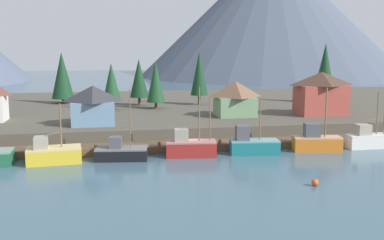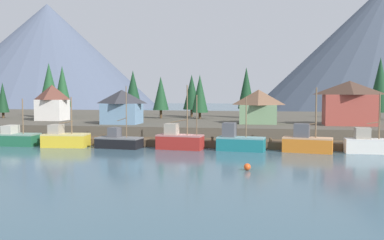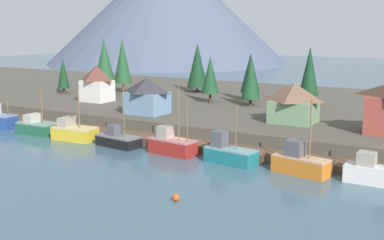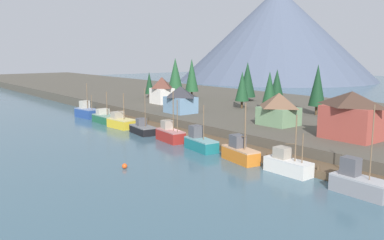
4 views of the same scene
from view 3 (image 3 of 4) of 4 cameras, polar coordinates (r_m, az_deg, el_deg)
name	(u,v)px [view 3 (image 3 of 4)]	position (r m, az deg, el deg)	size (l,w,h in m)	color
ground_plane	(246,129)	(83.04, 6.16, -1.02)	(400.00, 400.00, 1.00)	#3D5B6B
dock	(189,145)	(67.28, -0.34, -2.82)	(80.00, 4.00, 1.60)	brown
shoreline_bank	(274,108)	(93.58, 9.29, 1.30)	(400.00, 56.00, 2.50)	#4C473D
mountain_west_peak	(167,7)	(230.95, -2.82, 12.72)	(107.03, 107.03, 49.87)	#4C566B
fishing_boat_green	(37,127)	(80.04, -17.13, -0.73)	(6.31, 3.27, 6.84)	#1E5B3D
fishing_boat_yellow	(74,132)	(74.29, -13.23, -1.32)	(6.51, 3.72, 7.09)	gold
fishing_boat_black	(118,140)	(69.16, -8.37, -2.21)	(6.54, 3.54, 8.66)	black
fishing_boat_red	(172,145)	(64.24, -2.31, -2.80)	(6.50, 3.20, 8.77)	maroon
fishing_boat_teal	(229,153)	(60.22, 4.22, -3.74)	(6.52, 3.28, 7.18)	#196B70
fishing_boat_orange	(300,162)	(56.89, 12.11, -4.71)	(6.56, 3.35, 8.42)	#CC6B1E
fishing_boat_white	(375,173)	(55.53, 19.99, -5.64)	(6.26, 2.27, 7.67)	silver
house_green	(294,102)	(73.13, 11.47, 1.97)	(6.36, 5.63, 5.70)	#6B8E66
house_blue	(147,95)	(79.54, -5.12, 2.80)	(6.31, 5.12, 5.67)	#6689A8
house_white	(97,83)	(93.96, -10.72, 4.14)	(5.26, 4.54, 6.62)	silver
conifer_near_right	(210,75)	(90.78, 2.08, 5.12)	(3.18, 3.18, 8.37)	#4C3823
conifer_mid_left	(104,62)	(102.28, -9.90, 6.47)	(4.36, 4.36, 11.20)	#4C3823
conifer_mid_right	(309,71)	(88.19, 13.16, 5.39)	(3.35, 3.35, 10.28)	#4C3823
conifer_back_left	(251,77)	(87.50, 6.70, 4.82)	(3.28, 3.28, 8.70)	#4C3823
conifer_back_right	(123,61)	(106.40, -7.88, 6.59)	(3.75, 3.75, 10.92)	#4C3823
conifer_centre	(197,65)	(105.48, 0.62, 6.20)	(4.36, 4.36, 10.18)	#4C3823
conifer_far_left	(63,73)	(106.55, -14.39, 5.15)	(2.44, 2.44, 7.25)	#4C3823
conifer_far_right	(250,73)	(93.58, 6.64, 5.36)	(3.61, 3.61, 8.90)	#4C3823
channel_buoy	(176,197)	(47.53, -1.82, -8.75)	(0.70, 0.70, 0.70)	#E04C19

